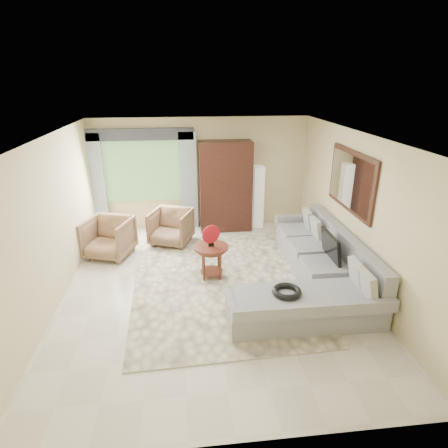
{
  "coord_description": "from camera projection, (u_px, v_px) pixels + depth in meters",
  "views": [
    {
      "loc": [
        -0.43,
        -5.66,
        3.43
      ],
      "look_at": [
        0.25,
        0.35,
        1.05
      ],
      "focal_mm": 30.0,
      "sensor_mm": 36.0,
      "label": 1
    }
  ],
  "objects": [
    {
      "name": "area_rug",
      "position": [
        220.0,
        283.0,
        6.68
      ],
      "size": [
        3.15,
        4.11,
        0.02
      ],
      "primitive_type": "cube",
      "rotation": [
        0.0,
        0.0,
        0.04
      ],
      "color": "#F1E9BF",
      "rests_on": "ground"
    },
    {
      "name": "sectional_sofa",
      "position": [
        316.0,
        273.0,
        6.45
      ],
      "size": [
        2.3,
        3.46,
        0.9
      ],
      "color": "gray",
      "rests_on": "ground"
    },
    {
      "name": "armchair_left",
      "position": [
        109.0,
        238.0,
        7.57
      ],
      "size": [
        1.09,
        1.1,
        0.8
      ],
      "primitive_type": "imported",
      "rotation": [
        0.0,
        0.0,
        -0.32
      ],
      "color": "#866649",
      "rests_on": "ground"
    },
    {
      "name": "armoire",
      "position": [
        225.0,
        186.0,
        8.72
      ],
      "size": [
        1.2,
        0.55,
        2.1
      ],
      "primitive_type": "cube",
      "color": "black",
      "rests_on": "ground"
    },
    {
      "name": "floor_lamp",
      "position": [
        258.0,
        197.0,
        8.97
      ],
      "size": [
        0.24,
        0.24,
        1.5
      ],
      "primitive_type": "cube",
      "color": "silver",
      "rests_on": "ground"
    },
    {
      "name": "valance",
      "position": [
        139.0,
        134.0,
        8.25
      ],
      "size": [
        2.4,
        0.12,
        0.26
      ],
      "primitive_type": "cube",
      "color": "#1E232D",
      "rests_on": "wall_back"
    },
    {
      "name": "wall_mirror",
      "position": [
        351.0,
        181.0,
        6.47
      ],
      "size": [
        0.05,
        1.7,
        1.05
      ],
      "color": "black",
      "rests_on": "wall_right"
    },
    {
      "name": "ground",
      "position": [
        212.0,
        288.0,
        6.53
      ],
      "size": [
        6.0,
        6.0,
        0.0
      ],
      "primitive_type": "plane",
      "color": "silver",
      "rests_on": "ground"
    },
    {
      "name": "garden_hose",
      "position": [
        287.0,
        291.0,
        5.4
      ],
      "size": [
        0.43,
        0.43,
        0.09
      ],
      "primitive_type": "torus",
      "color": "black",
      "rests_on": "sectional_sofa"
    },
    {
      "name": "tv_screen",
      "position": [
        331.0,
        247.0,
        6.42
      ],
      "size": [
        0.14,
        0.74,
        0.48
      ],
      "primitive_type": "cube",
      "rotation": [
        0.0,
        -0.17,
        0.0
      ],
      "color": "black",
      "rests_on": "sectional_sofa"
    },
    {
      "name": "curtain_right",
      "position": [
        189.0,
        182.0,
        8.74
      ],
      "size": [
        0.4,
        0.08,
        2.3
      ],
      "primitive_type": "cube",
      "color": "#9EB7CC",
      "rests_on": "ground"
    },
    {
      "name": "coffee_table",
      "position": [
        211.0,
        261.0,
        6.77
      ],
      "size": [
        0.63,
        0.63,
        0.63
      ],
      "rotation": [
        0.0,
        0.0,
        0.38
      ],
      "color": "#511F15",
      "rests_on": "ground"
    },
    {
      "name": "curtain_left",
      "position": [
        96.0,
        184.0,
        8.52
      ],
      "size": [
        0.4,
        0.08,
        2.3
      ],
      "primitive_type": "cube",
      "color": "#9EB7CC",
      "rests_on": "ground"
    },
    {
      "name": "armchair_right",
      "position": [
        171.0,
        227.0,
        8.16
      ],
      "size": [
        1.06,
        1.07,
        0.76
      ],
      "primitive_type": "imported",
      "rotation": [
        0.0,
        0.0,
        -0.37
      ],
      "color": "#8F6B4E",
      "rests_on": "ground"
    },
    {
      "name": "window",
      "position": [
        143.0,
        171.0,
        8.63
      ],
      "size": [
        1.8,
        0.04,
        1.4
      ],
      "primitive_type": "cube",
      "color": "#669E59",
      "rests_on": "wall_back"
    },
    {
      "name": "potted_plant",
      "position": [
        114.0,
        229.0,
        8.33
      ],
      "size": [
        0.55,
        0.5,
        0.55
      ],
      "primitive_type": "imported",
      "rotation": [
        0.0,
        0.0,
        -0.16
      ],
      "color": "#999999",
      "rests_on": "ground"
    },
    {
      "name": "red_disc",
      "position": [
        211.0,
        234.0,
        6.57
      ],
      "size": [
        0.32,
        0.15,
        0.34
      ],
      "primitive_type": "cylinder",
      "rotation": [
        1.57,
        0.0,
        0.38
      ],
      "color": "#AE111D",
      "rests_on": "coffee_table"
    }
  ]
}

